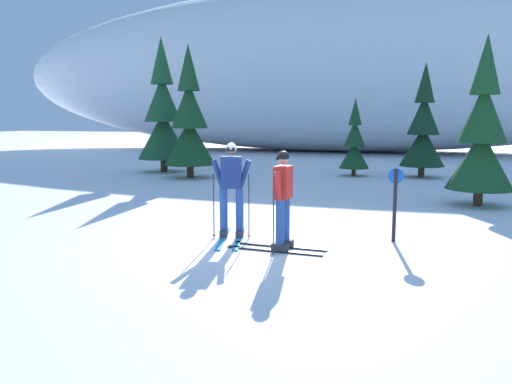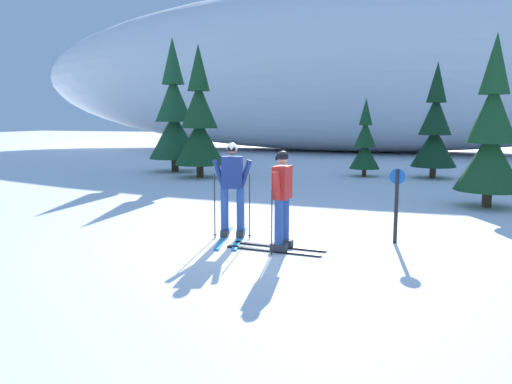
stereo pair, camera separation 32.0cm
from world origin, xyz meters
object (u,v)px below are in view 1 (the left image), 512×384
(skier_navy_jacket, at_px, (231,189))
(pine_tree_center_right, at_px, (423,130))
(pine_tree_far_right, at_px, (482,135))
(trail_marker_post, at_px, (395,200))
(skier_red_jacket, at_px, (283,199))
(pine_tree_far_left, at_px, (163,116))
(pine_tree_center, at_px, (354,144))
(pine_tree_center_left, at_px, (189,123))

(skier_navy_jacket, xyz_separation_m, pine_tree_center_right, (3.49, 11.40, 0.86))
(pine_tree_far_right, bearing_deg, pine_tree_center_right, 102.56)
(trail_marker_post, bearing_deg, skier_red_jacket, -147.31)
(pine_tree_far_left, bearing_deg, pine_tree_center, 6.29)
(pine_tree_far_left, height_order, pine_tree_center_left, pine_tree_far_left)
(skier_navy_jacket, bearing_deg, pine_tree_center_right, 72.99)
(pine_tree_center_right, bearing_deg, skier_red_jacket, -101.11)
(skier_navy_jacket, bearing_deg, trail_marker_post, 11.55)
(skier_red_jacket, xyz_separation_m, pine_tree_center_left, (-6.00, 9.16, 1.18))
(skier_red_jacket, xyz_separation_m, pine_tree_far_left, (-7.96, 10.78, 1.42))
(pine_tree_far_right, xyz_separation_m, trail_marker_post, (-1.91, -4.65, -1.04))
(skier_red_jacket, height_order, trail_marker_post, skier_red_jacket)
(skier_red_jacket, height_order, pine_tree_far_left, pine_tree_far_left)
(pine_tree_far_left, height_order, pine_tree_center, pine_tree_far_left)
(pine_tree_center, relative_size, pine_tree_center_right, 0.70)
(skier_navy_jacket, height_order, pine_tree_far_right, pine_tree_far_right)
(skier_navy_jacket, distance_m, pine_tree_center, 11.12)
(pine_tree_center, bearing_deg, pine_tree_center_left, -156.98)
(pine_tree_center_left, distance_m, trail_marker_post, 11.25)
(pine_tree_far_left, xyz_separation_m, pine_tree_center_right, (10.31, 1.19, -0.52))
(skier_red_jacket, distance_m, pine_tree_far_right, 6.96)
(pine_tree_far_left, bearing_deg, pine_tree_center_left, -39.62)
(skier_navy_jacket, distance_m, pine_tree_far_left, 12.36)
(skier_navy_jacket, height_order, skier_red_jacket, skier_navy_jacket)
(pine_tree_center_left, height_order, pine_tree_center_right, pine_tree_center_left)
(skier_navy_jacket, height_order, trail_marker_post, skier_navy_jacket)
(pine_tree_far_left, bearing_deg, pine_tree_center_right, 6.57)
(pine_tree_center_left, xyz_separation_m, pine_tree_center_right, (8.35, 2.81, -0.27))
(pine_tree_center, height_order, trail_marker_post, pine_tree_center)
(skier_red_jacket, relative_size, trail_marker_post, 1.26)
(pine_tree_far_left, bearing_deg, skier_red_jacket, -53.56)
(skier_red_jacket, height_order, pine_tree_center_left, pine_tree_center_left)
(pine_tree_far_left, distance_m, pine_tree_center_left, 2.55)
(pine_tree_center_right, xyz_separation_m, trail_marker_post, (-0.54, -10.80, -1.02))
(skier_red_jacket, bearing_deg, pine_tree_center, 90.80)
(skier_red_jacket, relative_size, pine_tree_far_left, 0.31)
(pine_tree_center_left, distance_m, pine_tree_center, 6.39)
(skier_red_jacket, bearing_deg, pine_tree_center_right, 78.89)
(pine_tree_far_left, xyz_separation_m, pine_tree_center, (7.79, 0.86, -1.05))
(pine_tree_far_right, bearing_deg, skier_navy_jacket, -132.78)
(skier_navy_jacket, relative_size, skier_red_jacket, 1.07)
(pine_tree_center_left, height_order, trail_marker_post, pine_tree_center_left)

